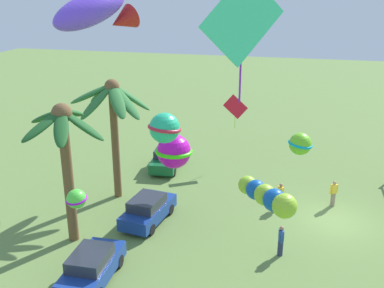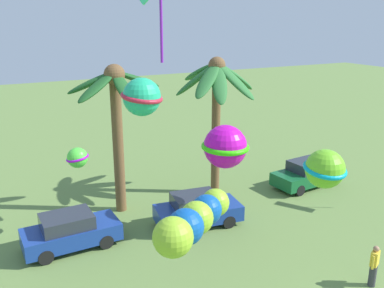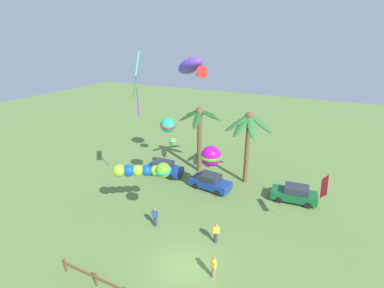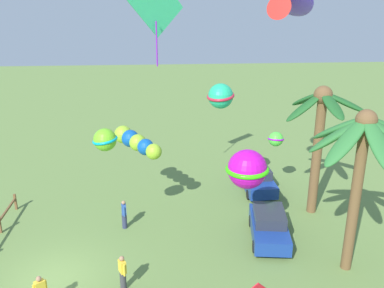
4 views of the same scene
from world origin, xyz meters
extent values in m
plane|color=olive|center=(0.00, 0.00, 0.00)|extent=(120.00, 120.00, 0.00)
cylinder|color=brown|center=(0.19, 12.89, 3.45)|extent=(0.46, 0.46, 6.91)
ellipsoid|color=#2D7033|center=(1.30, 12.93, 6.27)|extent=(2.45, 0.84, 1.78)
ellipsoid|color=#2D7033|center=(-0.67, 13.49, 6.17)|extent=(2.32, 1.94, 1.95)
ellipsoid|color=#2D7033|center=(-0.73, 12.21, 6.30)|extent=(2.42, 2.07, 1.72)
ellipsoid|color=#2D7033|center=(-0.24, 11.94, 6.16)|extent=(1.62, 2.40, 1.98)
ellipsoid|color=#2D7033|center=(0.69, 11.94, 6.19)|extent=(1.76, 2.42, 1.91)
sphere|color=brown|center=(0.19, 12.89, 6.91)|extent=(0.87, 0.87, 0.87)
cylinder|color=brown|center=(-5.07, 13.14, 3.36)|extent=(0.51, 0.51, 6.72)
ellipsoid|color=#1E5623|center=(-3.95, 13.22, 6.43)|extent=(2.40, 0.85, 1.11)
ellipsoid|color=#1E5623|center=(-4.71, 14.19, 6.39)|extent=(1.39, 2.42, 1.19)
ellipsoid|color=#1E5623|center=(-6.06, 13.60, 6.36)|extent=(2.38, 1.59, 1.25)
ellipsoid|color=#1E5623|center=(-6.03, 12.68, 6.30)|extent=(2.33, 1.59, 1.37)
ellipsoid|color=#1E5623|center=(-4.93, 12.18, 6.14)|extent=(0.98, 2.19, 1.65)
sphere|color=brown|center=(-5.07, 13.14, 6.72)|extent=(0.97, 0.97, 0.97)
cube|color=brown|center=(-6.58, -3.63, 0.47)|extent=(0.12, 0.12, 0.95)
cube|color=brown|center=(-4.03, -3.63, 0.47)|extent=(0.12, 0.12, 0.95)
cube|color=navy|center=(-8.02, 10.64, 0.60)|extent=(3.94, 1.81, 0.70)
cube|color=#282D38|center=(-8.17, 10.64, 1.23)|extent=(2.07, 1.55, 0.56)
cylinder|color=black|center=(-6.83, 11.46, 0.30)|extent=(0.60, 0.20, 0.60)
cylinder|color=black|center=(-6.79, 9.89, 0.30)|extent=(0.60, 0.20, 0.60)
cylinder|color=black|center=(-9.25, 11.39, 0.30)|extent=(0.60, 0.20, 0.60)
cylinder|color=black|center=(-9.20, 9.83, 0.30)|extent=(0.60, 0.20, 0.60)
cube|color=navy|center=(-2.41, 10.00, 0.60)|extent=(4.10, 2.22, 0.70)
cube|color=#282D38|center=(-2.56, 10.02, 1.23)|extent=(2.21, 1.76, 0.56)
cylinder|color=black|center=(-1.10, 10.61, 0.30)|extent=(0.62, 0.26, 0.60)
cylinder|color=black|center=(-1.32, 9.06, 0.30)|extent=(0.62, 0.26, 0.60)
cylinder|color=black|center=(-3.50, 10.94, 0.30)|extent=(0.62, 0.26, 0.60)
cylinder|color=black|center=(-3.71, 9.39, 0.30)|extent=(0.62, 0.26, 0.60)
cylinder|color=#38383D|center=(0.90, 3.04, 0.42)|extent=(0.26, 0.26, 0.84)
cube|color=yellow|center=(0.90, 3.04, 1.11)|extent=(0.44, 0.37, 0.54)
sphere|color=#A37556|center=(0.90, 3.04, 1.48)|extent=(0.21, 0.21, 0.21)
cylinder|color=yellow|center=(1.11, 3.13, 1.06)|extent=(0.09, 0.09, 0.52)
cylinder|color=yellow|center=(0.70, 2.94, 1.06)|extent=(0.09, 0.09, 0.52)
cylinder|color=#2D3351|center=(-4.03, 2.73, 0.42)|extent=(0.26, 0.26, 0.84)
cube|color=#2D519E|center=(-4.03, 2.73, 1.11)|extent=(0.41, 0.28, 0.54)
sphere|color=#A37556|center=(-4.03, 2.73, 1.48)|extent=(0.21, 0.21, 0.21)
cylinder|color=#2D519E|center=(-4.26, 2.69, 1.06)|extent=(0.09, 0.09, 0.52)
cylinder|color=#2D519E|center=(-3.80, 2.76, 1.06)|extent=(0.09, 0.09, 0.52)
cube|color=yellow|center=(1.97, 0.02, 1.11)|extent=(0.41, 0.44, 0.54)
sphere|color=#A37556|center=(1.97, 0.02, 1.48)|extent=(0.21, 0.21, 0.21)
cylinder|color=yellow|center=(1.84, 0.21, 1.06)|extent=(0.09, 0.09, 0.52)
cube|color=#43ED9E|center=(-6.38, 4.65, 11.21)|extent=(2.14, 2.83, 3.42)
cylinder|color=purple|center=(-6.38, 4.65, 9.23)|extent=(0.07, 0.07, 2.27)
sphere|color=#21BB80|center=(-5.75, 7.91, 6.61)|extent=(1.32, 1.32, 1.32)
torus|color=#BA2237|center=(-5.75, 7.91, 6.61)|extent=(2.06, 2.06, 0.37)
sphere|color=#96CB2C|center=(-7.06, 2.63, 4.20)|extent=(1.00, 1.00, 1.00)
sphere|color=#0E4EAB|center=(-6.51, 3.06, 4.13)|extent=(0.96, 0.96, 0.96)
sphere|color=#96CB2C|center=(-5.97, 3.49, 4.07)|extent=(0.92, 0.92, 0.92)
sphere|color=#0E4EAB|center=(-5.42, 3.92, 4.00)|extent=(0.88, 0.88, 0.88)
sphere|color=#96CB2C|center=(-4.87, 4.35, 3.93)|extent=(0.84, 0.84, 0.84)
sphere|color=#6CC924|center=(-2.78, 2.20, 5.35)|extent=(1.06, 1.06, 1.06)
torus|color=#09A2BF|center=(-2.78, 2.20, 5.35)|extent=(1.26, 1.26, 0.30)
cone|color=red|center=(-3.91, 10.36, 10.89)|extent=(1.81, 1.72, 1.42)
sphere|color=#4FDB3E|center=(-7.35, 11.49, 3.59)|extent=(0.86, 0.86, 0.86)
torus|color=#A910DF|center=(-7.35, 11.49, 3.59)|extent=(1.20, 1.19, 0.27)
sphere|color=#C60FB5|center=(-1.87, 8.64, 4.07)|extent=(1.82, 1.82, 1.82)
torus|color=#37E210|center=(-1.87, 8.64, 4.07)|extent=(2.82, 2.82, 0.27)
camera|label=1|loc=(-23.27, 2.36, 12.37)|focal=42.07mm
camera|label=2|loc=(-10.78, -5.53, 9.22)|focal=39.41mm
camera|label=3|loc=(6.71, -12.62, 13.89)|focal=26.53mm
camera|label=4|loc=(15.60, 4.77, 11.55)|focal=39.34mm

